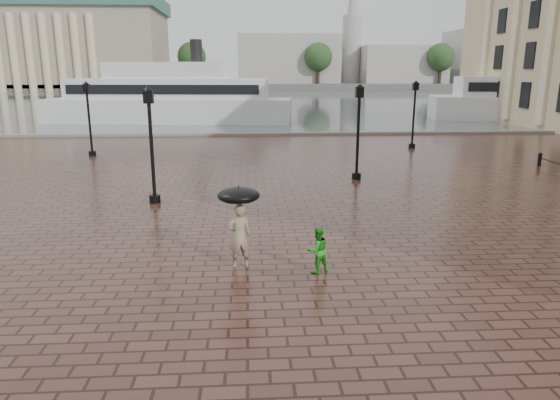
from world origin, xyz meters
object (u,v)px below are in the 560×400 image
object	(u,v)px
ferry_far	(559,96)
street_lamps	(262,125)
adult_pedestrian	(239,236)
child_pedestrian	(317,250)
ferry_near	(169,98)

from	to	relation	value
ferry_far	street_lamps	bearing A→B (deg)	-129.80
adult_pedestrian	child_pedestrian	xyz separation A→B (m)	(2.00, -0.48, -0.25)
adult_pedestrian	ferry_near	distance (m)	41.81
street_lamps	adult_pedestrian	size ratio (longest dim) A/B	12.29
ferry_near	ferry_far	distance (m)	41.85
street_lamps	adult_pedestrian	xyz separation A→B (m)	(-1.00, -14.59, -1.45)
child_pedestrian	ferry_near	bearing A→B (deg)	-100.47
adult_pedestrian	ferry_near	world-z (taller)	ferry_near
adult_pedestrian	ferry_near	bearing A→B (deg)	-91.85
street_lamps	ferry_far	distance (m)	42.01
street_lamps	ferry_near	world-z (taller)	ferry_near
street_lamps	adult_pedestrian	world-z (taller)	street_lamps
adult_pedestrian	street_lamps	bearing A→B (deg)	-106.70
adult_pedestrian	ferry_far	world-z (taller)	ferry_far
street_lamps	ferry_far	world-z (taller)	ferry_far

